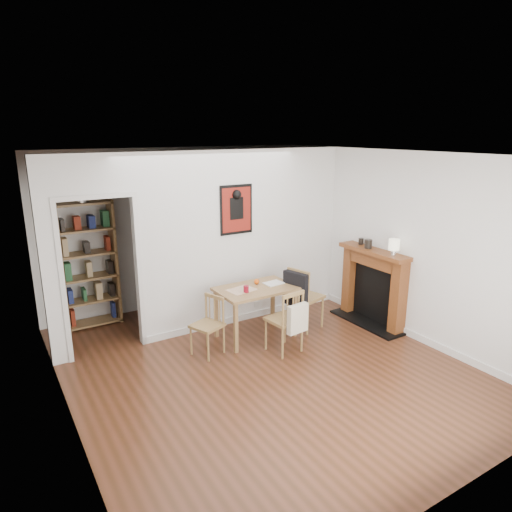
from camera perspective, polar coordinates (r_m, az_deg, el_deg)
ground at (r=5.92m, az=0.74°, el=-13.45°), size 5.20×5.20×0.00m
room_shell at (r=6.58m, az=-4.76°, el=1.69°), size 5.20×5.20×5.20m
dining_table at (r=6.40m, az=-0.05°, el=-4.73°), size 1.08×0.69×0.74m
chair_left at (r=6.05m, az=-6.14°, el=-8.72°), size 0.51×0.51×0.78m
chair_right at (r=6.77m, az=6.09°, el=-5.08°), size 0.64×0.59×0.95m
chair_front at (r=6.08m, az=3.61°, el=-7.98°), size 0.48×0.54×0.88m
bookshelf at (r=7.15m, az=-20.21°, el=-1.11°), size 0.80×0.32×1.90m
fireplace at (r=7.12m, az=14.50°, el=-3.40°), size 0.45×1.25×1.16m
red_glass at (r=6.18m, az=-1.24°, el=-4.15°), size 0.07×0.07×0.09m
orange_fruit at (r=6.51m, az=0.08°, el=-3.23°), size 0.07×0.07×0.07m
placemat at (r=6.29m, az=-1.82°, el=-4.26°), size 0.41×0.33×0.00m
notebook at (r=6.54m, az=2.20°, el=-3.42°), size 0.28×0.22×0.01m
mantel_lamp at (r=6.62m, az=16.87°, el=1.25°), size 0.15×0.15×0.24m
ceramic_jar_a at (r=6.98m, az=13.87°, el=1.48°), size 0.11×0.11×0.13m
ceramic_jar_b at (r=7.20m, az=12.99°, el=1.80°), size 0.08×0.08×0.09m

